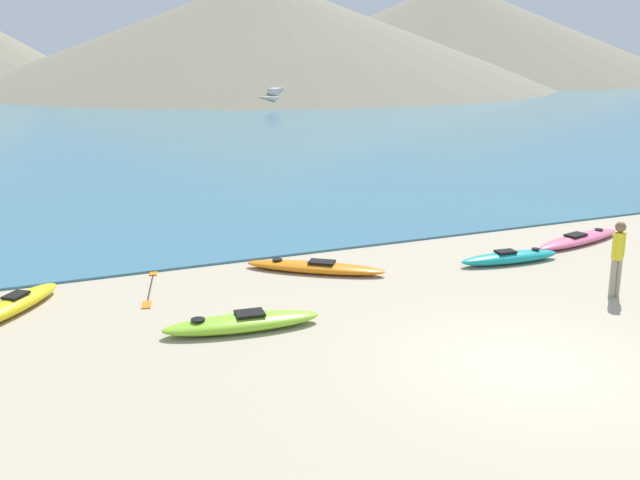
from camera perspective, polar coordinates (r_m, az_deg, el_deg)
The scene contains 13 objects.
ground_plane at distance 13.70m, azimuth 15.51°, elevation -9.21°, with size 400.00×400.00×0.00m, color tan.
bay_water at distance 53.53m, azimuth -15.09°, elevation 8.52°, with size 160.00×70.00×0.06m, color teal.
far_hill_midright at distance 98.38m, azimuth -4.42°, elevation 15.53°, with size 73.01×73.01×13.42m, color gray.
far_hill_right at distance 124.01m, azimuth 10.01°, elevation 15.50°, with size 72.16×72.16×14.68m, color gray.
kayak_on_sand_0 at distance 19.65m, azimuth 14.26°, elevation -1.29°, with size 2.82×0.80×0.34m.
kayak_on_sand_1 at distance 14.77m, azimuth -5.95°, elevation -6.27°, with size 3.18×1.11×0.36m.
kayak_on_sand_2 at distance 16.84m, azimuth -22.41°, elevation -4.64°, with size 2.36×2.69×0.37m.
kayak_on_sand_3 at distance 22.11m, azimuth 19.13°, elevation 0.07°, with size 3.51×1.46×0.30m.
kayak_on_sand_4 at distance 18.31m, azimuth -0.38°, elevation -2.08°, with size 3.20×2.67×0.30m.
person_near_foreground at distance 17.56m, azimuth 21.74°, elevation -1.02°, with size 0.35×0.30×1.71m.
moored_boat_1 at distance 78.29m, azimuth 8.21°, elevation 11.32°, with size 3.09×4.13×2.25m.
moored_boat_3 at distance 66.16m, azimuth -3.27°, elevation 10.62°, with size 4.08×4.02×1.56m.
loose_paddle at distance 17.59m, azimuth -12.80°, elevation -3.56°, with size 0.90×2.73×0.03m.
Camera 1 is at (-8.16, -9.55, 5.46)m, focal length 42.00 mm.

